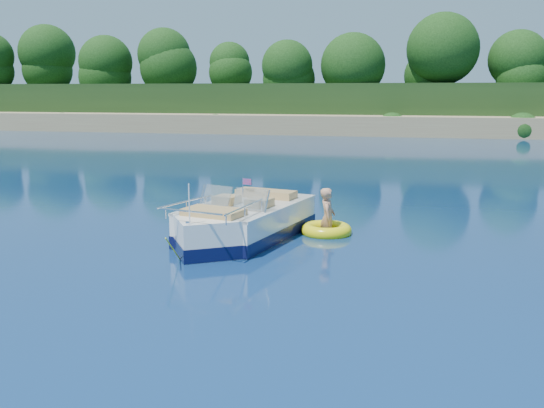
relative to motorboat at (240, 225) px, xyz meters
name	(u,v)px	position (x,y,z in m)	size (l,w,h in m)	color
ground	(355,262)	(2.77, -1.24, -0.35)	(160.00, 160.00, 0.00)	#091E42
shoreline	(406,111)	(2.77, 62.53, 0.63)	(170.00, 59.00, 6.00)	#8E7452
treeline	(405,64)	(2.81, 39.78, 5.20)	(150.00, 7.12, 8.19)	black
motorboat	(240,225)	(0.00, 0.00, 0.00)	(2.71, 5.38, 1.82)	white
tow_tube	(326,230)	(1.85, 1.06, -0.27)	(1.29, 1.29, 0.32)	yellow
boy	(327,233)	(1.86, 1.12, -0.35)	(0.56, 0.37, 1.53)	tan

